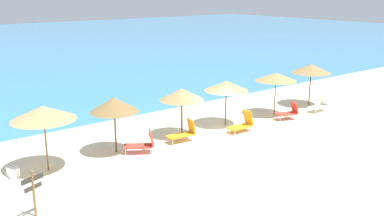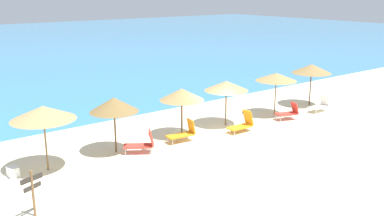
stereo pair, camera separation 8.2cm
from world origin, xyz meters
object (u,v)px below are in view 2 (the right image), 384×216
wooden_signpost (33,189)px  lounge_chair_4 (242,124)px  lounge_chair_0 (142,143)px  lounge_chair_3 (184,133)px  lounge_chair_2 (320,105)px  cooler_box (13,172)px  beach_umbrella_0 (43,113)px  beach_umbrella_1 (114,105)px  beach_umbrella_2 (182,94)px  beach_umbrella_3 (226,86)px  beach_umbrella_4 (276,77)px  beach_umbrella_5 (312,69)px

wooden_signpost → lounge_chair_4: bearing=-5.8°
lounge_chair_0 → lounge_chair_4: bearing=-61.7°
lounge_chair_3 → lounge_chair_4: lounge_chair_4 is taller
lounge_chair_2 → wooden_signpost: wooden_signpost is taller
lounge_chair_0 → cooler_box: lounge_chair_0 is taller
beach_umbrella_0 → beach_umbrella_1: bearing=2.5°
beach_umbrella_1 → beach_umbrella_2: size_ratio=1.04×
beach_umbrella_1 → cooler_box: 5.17m
beach_umbrella_1 → lounge_chair_2: bearing=-5.9°
wooden_signpost → lounge_chair_2: bearing=-9.9°
beach_umbrella_3 → lounge_chair_0: size_ratio=1.67×
lounge_chair_3 → lounge_chair_4: 3.53m
lounge_chair_0 → cooler_box: 5.73m
beach_umbrella_4 → wooden_signpost: bearing=-167.3°
lounge_chair_2 → lounge_chair_0: bearing=88.0°
beach_umbrella_0 → wooden_signpost: bearing=-115.8°
lounge_chair_4 → beach_umbrella_1: bearing=79.9°
beach_umbrella_3 → beach_umbrella_2: bearing=-179.2°
lounge_chair_2 → beach_umbrella_2: bearing=82.2°
beach_umbrella_5 → wooden_signpost: (-19.39, -3.73, -1.46)m
lounge_chair_2 → cooler_box: 18.40m
beach_umbrella_5 → lounge_chair_3: (-10.86, -0.69, -2.00)m
lounge_chair_3 → lounge_chair_4: bearing=-94.4°
lounge_chair_3 → wooden_signpost: bearing=115.7°
beach_umbrella_5 → wooden_signpost: 19.80m
beach_umbrella_5 → cooler_box: size_ratio=4.93×
beach_umbrella_2 → lounge_chair_3: (-0.43, -0.74, -1.78)m
beach_umbrella_1 → lounge_chair_3: beach_umbrella_1 is taller
beach_umbrella_0 → beach_umbrella_5: 17.64m
beach_umbrella_0 → lounge_chair_4: 10.52m
beach_umbrella_0 → lounge_chair_0: bearing=-9.7°
lounge_chair_0 → beach_umbrella_1: bearing=79.8°
beach_umbrella_3 → beach_umbrella_4: beach_umbrella_4 is taller
beach_umbrella_3 → lounge_chair_3: (-3.53, -0.79, -1.81)m
wooden_signpost → beach_umbrella_1: bearing=19.5°
beach_umbrella_5 → lounge_chair_0: 13.55m
beach_umbrella_0 → beach_umbrella_1: size_ratio=1.06×
cooler_box → lounge_chair_4: bearing=-7.0°
beach_umbrella_4 → lounge_chair_0: bearing=-176.2°
lounge_chair_0 → lounge_chair_2: lounge_chair_0 is taller
lounge_chair_2 → cooler_box: bearing=85.9°
beach_umbrella_1 → lounge_chair_0: bearing=-43.4°
lounge_chair_3 → lounge_chair_4: size_ratio=1.00×
cooler_box → beach_umbrella_0: bearing=-7.9°
beach_umbrella_3 → beach_umbrella_4: size_ratio=0.98×
lounge_chair_3 → cooler_box: (-8.16, 0.79, -0.26)m
beach_umbrella_1 → beach_umbrella_4: beach_umbrella_1 is taller
lounge_chair_0 → lounge_chair_3: (2.52, 0.14, -0.01)m
beach_umbrella_3 → wooden_signpost: bearing=-162.4°
wooden_signpost → beach_umbrella_0: bearing=47.1°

